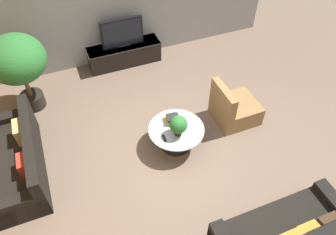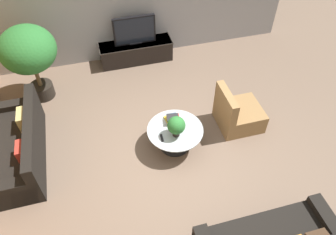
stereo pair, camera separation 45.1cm
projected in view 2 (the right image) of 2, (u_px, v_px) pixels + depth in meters
ground_plane at (170, 154)px, 5.94m from camera, size 24.00×24.00×0.00m
media_console at (136, 51)px, 7.71m from camera, size 1.70×0.50×0.49m
television at (134, 30)px, 7.31m from camera, size 0.95×0.13×0.66m
coffee_table at (175, 134)px, 5.85m from camera, size 1.00×1.00×0.44m
couch_by_wall at (20, 147)px, 5.68m from camera, size 0.84×2.02×0.84m
armchair_wicker at (237, 114)px, 6.26m from camera, size 0.80×0.76×0.86m
potted_palm_tall at (29, 52)px, 6.22m from camera, size 1.08×1.08×1.63m
potted_plant_tabletop at (176, 126)px, 5.50m from camera, size 0.31×0.31×0.40m
book_stack at (173, 119)px, 5.86m from camera, size 0.29×0.34×0.13m
remote_black at (162, 138)px, 5.61m from camera, size 0.05×0.16×0.02m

